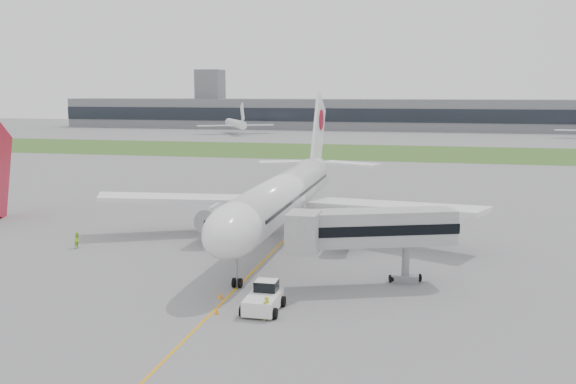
% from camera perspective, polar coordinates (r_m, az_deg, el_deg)
% --- Properties ---
extents(ground, '(600.00, 600.00, 0.00)m').
position_cam_1_polar(ground, '(73.97, -1.09, -5.07)').
color(ground, gray).
rests_on(ground, ground).
extents(apron_markings, '(70.00, 70.00, 0.04)m').
position_cam_1_polar(apron_markings, '(69.28, -2.08, -6.05)').
color(apron_markings, orange).
rests_on(apron_markings, ground).
extents(grass_strip, '(600.00, 50.00, 0.02)m').
position_cam_1_polar(grass_strip, '(191.29, 7.52, 3.55)').
color(grass_strip, '#3B5D22').
rests_on(grass_strip, ground).
extents(terminal_building, '(320.00, 22.30, 14.00)m').
position_cam_1_polar(terminal_building, '(300.23, 9.49, 6.80)').
color(terminal_building, slate).
rests_on(terminal_building, ground).
extents(control_tower, '(12.00, 12.00, 56.00)m').
position_cam_1_polar(control_tower, '(320.63, -6.87, 5.74)').
color(control_tower, slate).
rests_on(control_tower, ground).
extents(airliner, '(48.13, 53.95, 17.88)m').
position_cam_1_polar(airliner, '(77.47, -0.24, -0.15)').
color(airliner, white).
rests_on(airliner, ground).
extents(pushback_tug, '(3.09, 4.53, 2.30)m').
position_cam_1_polar(pushback_tug, '(53.73, -2.15, -9.37)').
color(pushback_tug, white).
rests_on(pushback_tug, ground).
extents(jet_bridge, '(15.23, 9.33, 7.30)m').
position_cam_1_polar(jet_bridge, '(59.43, 6.91, -3.29)').
color(jet_bridge, '#AFAFB2').
rests_on(jet_bridge, ground).
extents(safety_cone_left, '(0.43, 0.43, 0.60)m').
position_cam_1_polar(safety_cone_left, '(57.03, -6.05, -9.12)').
color(safety_cone_left, orange).
rests_on(safety_cone_left, ground).
extents(safety_cone_right, '(0.36, 0.36, 0.50)m').
position_cam_1_polar(safety_cone_right, '(53.31, -6.36, -10.50)').
color(safety_cone_right, orange).
rests_on(safety_cone_right, ground).
extents(ground_crew_near, '(0.85, 0.81, 1.95)m').
position_cam_1_polar(ground_crew_near, '(51.51, -1.94, -10.30)').
color(ground_crew_near, gold).
rests_on(ground_crew_near, ground).
extents(ground_crew_far, '(0.84, 1.01, 1.88)m').
position_cam_1_polar(ground_crew_far, '(77.92, -18.19, -4.09)').
color(ground_crew_far, '#A7F328').
rests_on(ground_crew_far, ground).
extents(distant_aircraft_left, '(41.99, 40.53, 12.32)m').
position_cam_1_polar(distant_aircraft_left, '(270.09, -4.67, 5.17)').
color(distant_aircraft_left, white).
rests_on(distant_aircraft_left, ground).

